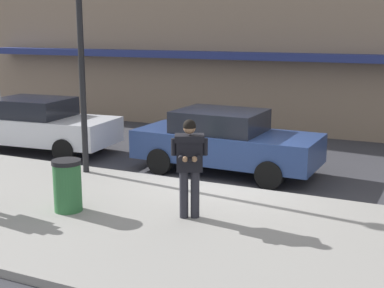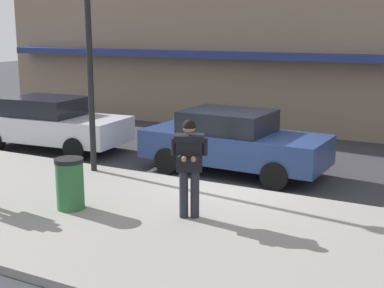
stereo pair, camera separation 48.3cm
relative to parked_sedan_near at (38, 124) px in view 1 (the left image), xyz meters
name	(u,v)px [view 1 (the left image)]	position (x,y,z in m)	size (l,w,h in m)	color
ground_plane	(223,187)	(6.18, -1.05, -0.79)	(80.00, 80.00, 0.00)	#333338
sidewalk	(215,235)	(7.18, -3.90, -0.72)	(32.00, 5.30, 0.14)	gray
curb_paint_line	(267,192)	(7.18, -1.00, -0.79)	(28.00, 0.12, 0.01)	silver
parked_sedan_near	(38,124)	(0.00, 0.00, 0.00)	(4.63, 2.20, 1.54)	silver
parked_sedan_mid	(225,141)	(5.72, 0.17, 0.00)	(4.54, 2.01, 1.54)	navy
man_texting_on_phone	(189,158)	(6.50, -3.49, 0.46)	(0.62, 0.65, 1.81)	#23232B
street_lamp_post	(81,44)	(2.91, -1.70, 2.35)	(0.36, 0.36, 4.88)	black
trash_bin	(67,185)	(4.28, -4.12, -0.16)	(0.55, 0.55, 0.98)	#2D6638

